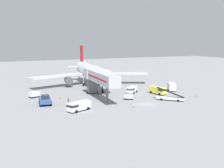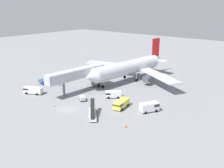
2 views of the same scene
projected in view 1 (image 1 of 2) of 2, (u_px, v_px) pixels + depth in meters
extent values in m
plane|color=gray|center=(146.00, 104.00, 65.26)|extent=(300.00, 300.00, 0.00)
cylinder|color=silver|center=(92.00, 72.00, 88.93)|extent=(7.79, 28.88, 4.67)
cone|color=silver|center=(108.00, 79.00, 74.02)|extent=(4.93, 3.86, 4.58)
cone|color=silver|center=(81.00, 67.00, 104.65)|extent=(4.99, 5.71, 4.44)
cube|color=red|center=(82.00, 55.00, 102.73)|extent=(0.81, 4.14, 7.48)
cube|color=silver|center=(89.00, 66.00, 103.93)|extent=(5.91, 3.60, 0.24)
cube|color=silver|center=(75.00, 67.00, 102.14)|extent=(5.91, 3.60, 0.24)
cube|color=silver|center=(121.00, 73.00, 95.14)|extent=(18.54, 12.57, 0.44)
cube|color=silver|center=(58.00, 76.00, 88.23)|extent=(19.25, 9.06, 0.44)
cylinder|color=#4C4C51|center=(113.00, 78.00, 93.34)|extent=(2.72, 3.36, 2.40)
cylinder|color=#4C4C51|center=(68.00, 80.00, 88.48)|extent=(2.72, 3.36, 2.40)
cylinder|color=gray|center=(102.00, 86.00, 78.98)|extent=(0.28, 0.28, 2.75)
cylinder|color=black|center=(102.00, 91.00, 79.20)|extent=(0.47, 1.13, 1.10)
cylinder|color=gray|center=(99.00, 80.00, 91.83)|extent=(0.28, 0.28, 2.75)
cylinder|color=black|center=(99.00, 84.00, 92.05)|extent=(0.47, 1.13, 1.10)
cylinder|color=gray|center=(83.00, 81.00, 90.11)|extent=(0.28, 0.28, 2.75)
cylinder|color=black|center=(83.00, 85.00, 90.33)|extent=(0.47, 1.13, 1.10)
cube|color=#B2B7C1|center=(102.00, 78.00, 69.13)|extent=(4.20, 17.80, 2.70)
cube|color=red|center=(96.00, 78.00, 68.58)|extent=(1.05, 14.79, 0.44)
cube|color=#B2B7C1|center=(91.00, 73.00, 77.79)|extent=(3.63, 3.03, 2.84)
cube|color=#232833|center=(90.00, 72.00, 78.94)|extent=(3.31, 0.47, 0.90)
cube|color=slate|center=(92.00, 85.00, 77.77)|extent=(2.67, 1.97, 4.00)
cylinder|color=black|center=(87.00, 93.00, 77.58)|extent=(0.35, 0.82, 0.80)
cylinder|color=black|center=(97.00, 92.00, 78.61)|extent=(0.35, 0.82, 0.80)
cylinder|color=slate|center=(107.00, 94.00, 66.45)|extent=(0.70, 0.70, 4.40)
cube|color=#2D4C8E|center=(45.00, 100.00, 64.90)|extent=(3.36, 5.62, 0.89)
cube|color=#232833|center=(45.00, 97.00, 64.51)|extent=(2.07, 2.05, 0.90)
cylinder|color=black|center=(51.00, 103.00, 63.70)|extent=(0.56, 1.15, 1.10)
cylinder|color=black|center=(40.00, 104.00, 63.00)|extent=(0.56, 1.15, 1.10)
cylinder|color=black|center=(50.00, 100.00, 66.95)|extent=(0.56, 1.15, 1.10)
cylinder|color=black|center=(40.00, 101.00, 66.25)|extent=(0.56, 1.15, 1.10)
cube|color=white|center=(170.00, 98.00, 69.21)|extent=(6.01, 6.19, 0.55)
cube|color=black|center=(170.00, 92.00, 68.97)|extent=(5.48, 5.69, 2.39)
cylinder|color=black|center=(161.00, 99.00, 69.24)|extent=(0.57, 0.59, 0.60)
cylinder|color=black|center=(163.00, 98.00, 70.74)|extent=(0.57, 0.59, 0.60)
cylinder|color=black|center=(178.00, 101.00, 67.76)|extent=(0.57, 0.59, 0.60)
cylinder|color=black|center=(179.00, 99.00, 69.26)|extent=(0.57, 0.59, 0.60)
cube|color=silver|center=(172.00, 86.00, 82.36)|extent=(4.03, 5.02, 1.99)
cube|color=#1E232D|center=(171.00, 84.00, 83.85)|extent=(2.50, 2.29, 0.64)
cylinder|color=black|center=(168.00, 89.00, 84.00)|extent=(0.65, 0.77, 0.68)
cylinder|color=black|center=(174.00, 89.00, 83.86)|extent=(0.65, 0.77, 0.68)
cylinder|color=black|center=(169.00, 90.00, 81.17)|extent=(0.65, 0.77, 0.68)
cylinder|color=black|center=(176.00, 90.00, 81.03)|extent=(0.65, 0.77, 0.68)
cube|color=white|center=(132.00, 89.00, 78.63)|extent=(4.55, 4.33, 1.56)
cube|color=#1E232D|center=(130.00, 89.00, 77.22)|extent=(2.33, 2.37, 0.50)
cylinder|color=black|center=(133.00, 93.00, 77.15)|extent=(0.73, 0.71, 0.68)
cylinder|color=black|center=(127.00, 93.00, 77.86)|extent=(0.73, 0.71, 0.68)
cylinder|color=black|center=(137.00, 91.00, 79.63)|extent=(0.73, 0.71, 0.68)
cylinder|color=black|center=(131.00, 91.00, 80.34)|extent=(0.73, 0.71, 0.68)
cube|color=white|center=(79.00, 106.00, 59.08)|extent=(5.86, 4.09, 1.65)
cube|color=#1E232D|center=(73.00, 106.00, 57.58)|extent=(2.44, 2.51, 0.53)
cylinder|color=black|center=(76.00, 112.00, 57.31)|extent=(0.76, 0.60, 0.68)
cylinder|color=black|center=(70.00, 110.00, 58.47)|extent=(0.76, 0.60, 0.68)
cylinder|color=black|center=(88.00, 108.00, 59.94)|extent=(0.76, 0.60, 0.68)
cylinder|color=black|center=(82.00, 107.00, 61.09)|extent=(0.76, 0.60, 0.68)
cube|color=#E5DB4C|center=(158.00, 90.00, 77.41)|extent=(3.00, 5.64, 1.69)
cube|color=#1E232D|center=(163.00, 90.00, 75.88)|extent=(2.40, 2.06, 0.54)
cylinder|color=black|center=(165.00, 93.00, 76.77)|extent=(0.49, 0.74, 0.68)
cylinder|color=black|center=(159.00, 94.00, 75.63)|extent=(0.49, 0.74, 0.68)
cylinder|color=black|center=(156.00, 91.00, 79.45)|extent=(0.49, 0.74, 0.68)
cylinder|color=black|center=(151.00, 92.00, 78.30)|extent=(0.49, 0.74, 0.68)
cube|color=#38383D|center=(35.00, 96.00, 72.72)|extent=(3.12, 2.47, 0.22)
cube|color=silver|center=(34.00, 94.00, 72.60)|extent=(3.12, 2.47, 1.18)
cylinder|color=black|center=(36.00, 96.00, 73.89)|extent=(0.38, 0.26, 0.36)
cylinder|color=black|center=(39.00, 97.00, 73.02)|extent=(0.38, 0.26, 0.36)
cylinder|color=black|center=(30.00, 97.00, 72.45)|extent=(0.38, 0.26, 0.36)
cylinder|color=black|center=(33.00, 98.00, 71.57)|extent=(0.38, 0.26, 0.36)
cube|color=#38383D|center=(129.00, 98.00, 70.29)|extent=(2.66, 2.36, 0.22)
cube|color=silver|center=(129.00, 96.00, 70.20)|extent=(2.66, 2.36, 0.92)
cylinder|color=black|center=(132.00, 98.00, 70.81)|extent=(0.37, 0.29, 0.36)
cylinder|color=black|center=(132.00, 99.00, 69.61)|extent=(0.37, 0.29, 0.36)
cylinder|color=black|center=(126.00, 98.00, 71.01)|extent=(0.37, 0.29, 0.36)
cylinder|color=black|center=(125.00, 99.00, 69.80)|extent=(0.37, 0.29, 0.36)
cylinder|color=#1E2333|center=(68.00, 100.00, 67.77)|extent=(0.34, 0.34, 0.84)
cylinder|color=orange|center=(68.00, 97.00, 67.64)|extent=(0.46, 0.46, 0.67)
sphere|color=tan|center=(68.00, 95.00, 67.57)|extent=(0.23, 0.23, 0.23)
cube|color=black|center=(134.00, 107.00, 62.60)|extent=(0.32, 0.32, 0.03)
cone|color=orange|center=(134.00, 106.00, 62.56)|extent=(0.27, 0.27, 0.47)
cube|color=black|center=(196.00, 97.00, 73.79)|extent=(0.45, 0.45, 0.03)
cone|color=orange|center=(196.00, 95.00, 73.73)|extent=(0.38, 0.38, 0.66)
cube|color=black|center=(60.00, 99.00, 71.45)|extent=(0.47, 0.47, 0.03)
cone|color=orange|center=(60.00, 97.00, 71.39)|extent=(0.40, 0.40, 0.69)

